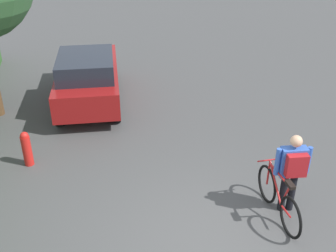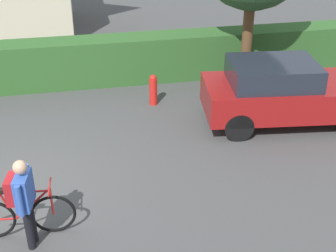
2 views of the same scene
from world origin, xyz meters
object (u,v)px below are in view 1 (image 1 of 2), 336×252
person_rider (293,168)px  fire_hydrant (27,148)px  parked_car_near (88,77)px  bicycle (278,198)px

person_rider → fire_hydrant: person_rider is taller
parked_car_near → fire_hydrant: size_ratio=5.19×
bicycle → person_rider: (0.09, -0.25, 0.55)m
parked_car_near → bicycle: parked_car_near is taller
bicycle → person_rider: bearing=-69.5°
person_rider → bicycle: bearing=110.5°
parked_car_near → person_rider: bearing=-151.3°
parked_car_near → fire_hydrant: (-2.88, 1.58, -0.38)m
bicycle → fire_hydrant: bicycle is taller
person_rider → fire_hydrant: (2.80, 4.69, -0.54)m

